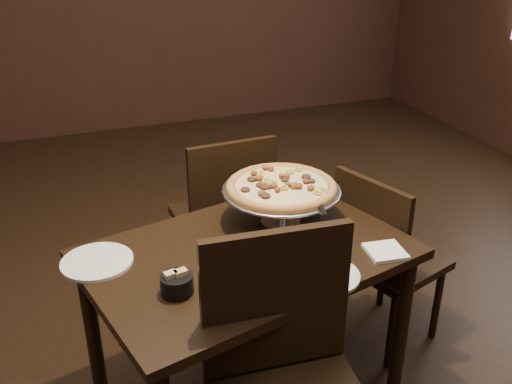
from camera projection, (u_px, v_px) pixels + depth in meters
name	position (u px, v px, depth m)	size (l,w,h in m)	color
room	(238.00, 42.00, 1.68)	(6.04, 7.04, 2.84)	black
dining_table	(248.00, 272.00, 2.03)	(1.23, 0.96, 0.68)	black
pizza_stand	(281.00, 187.00, 2.11)	(0.44, 0.44, 0.18)	#B2B3B9
parmesan_shaker	(218.00, 287.00, 1.71)	(0.06, 0.06, 0.10)	beige
pepper_flake_shaker	(251.00, 257.00, 1.85)	(0.07, 0.07, 0.11)	maroon
packet_caddy	(177.00, 284.00, 1.75)	(0.10, 0.10, 0.08)	black
napkin_stack	(385.00, 251.00, 1.97)	(0.13, 0.13, 0.01)	white
plate_left	(97.00, 262.00, 1.91)	(0.24, 0.24, 0.01)	silver
plate_near	(325.00, 275.00, 1.84)	(0.23, 0.23, 0.01)	silver
serving_spatula	(321.00, 209.00, 1.96)	(0.16, 0.16, 0.03)	#B2B3B9
chair_far	(225.00, 213.00, 2.69)	(0.43, 0.43, 0.87)	black
chair_near	(288.00, 383.00, 1.64)	(0.48, 0.48, 0.96)	black
chair_side	(383.00, 255.00, 2.41)	(0.48, 0.48, 0.82)	black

